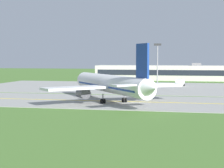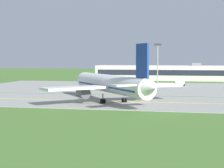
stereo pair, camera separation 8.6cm
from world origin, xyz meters
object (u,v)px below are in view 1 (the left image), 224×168
airplane_lead (111,84)px  apron_light_mast (157,60)px  service_truck_fuel (180,82)px  service_truck_baggage (119,81)px

airplane_lead → apron_light_mast: 42.72m
service_truck_fuel → apron_light_mast: bearing=-128.2°
airplane_lead → service_truck_fuel: bearing=74.8°
apron_light_mast → service_truck_fuel: bearing=51.8°
service_truck_baggage → service_truck_fuel: 21.96m
service_truck_baggage → service_truck_fuel: (21.92, -1.21, -0.00)m
airplane_lead → service_truck_baggage: size_ratio=5.96×
airplane_lead → service_truck_baggage: 52.87m
airplane_lead → apron_light_mast: apron_light_mast is taller
service_truck_baggage → service_truck_fuel: size_ratio=0.91×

